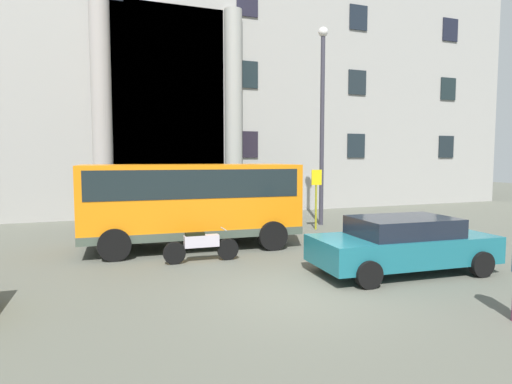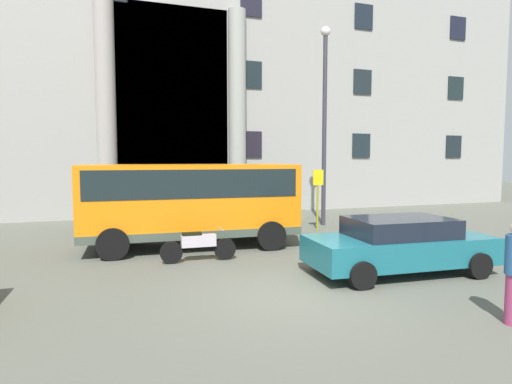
# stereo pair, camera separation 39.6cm
# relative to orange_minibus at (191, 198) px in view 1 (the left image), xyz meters

# --- Properties ---
(ground_plane) EXTENTS (80.00, 64.00, 0.12)m
(ground_plane) POSITION_rel_orange_minibus_xyz_m (1.23, -5.50, -1.64)
(ground_plane) COLOR #57584D
(office_building_facade) EXTENTS (40.73, 9.69, 16.04)m
(office_building_facade) POSITION_rel_orange_minibus_xyz_m (1.22, 11.98, 6.44)
(office_building_facade) COLOR #999793
(office_building_facade) RESTS_ON ground_plane
(orange_minibus) EXTENTS (6.72, 2.99, 2.63)m
(orange_minibus) POSITION_rel_orange_minibus_xyz_m (0.00, 0.00, 0.00)
(orange_minibus) COLOR orange
(orange_minibus) RESTS_ON ground_plane
(bus_stop_sign) EXTENTS (0.44, 0.08, 2.38)m
(bus_stop_sign) POSITION_rel_orange_minibus_xyz_m (5.31, 1.57, -0.10)
(bus_stop_sign) COLOR olive
(bus_stop_sign) RESTS_ON ground_plane
(hedge_planter_west) EXTENTS (2.09, 0.99, 1.38)m
(hedge_planter_west) POSITION_rel_orange_minibus_xyz_m (0.01, 5.34, -0.92)
(hedge_planter_west) COLOR #6B5F5B
(hedge_planter_west) RESTS_ON ground_plane
(hedge_planter_entrance_left) EXTENTS (1.78, 0.99, 1.45)m
(hedge_planter_entrance_left) POSITION_rel_orange_minibus_xyz_m (5.23, 4.87, -0.88)
(hedge_planter_entrance_left) COLOR gray
(hedge_planter_entrance_left) RESTS_ON ground_plane
(parked_coupe_end) EXTENTS (4.61, 2.27, 1.38)m
(parked_coupe_end) POSITION_rel_orange_minibus_xyz_m (4.29, -4.81, -0.86)
(parked_coupe_end) COLOR #1A616F
(parked_coupe_end) RESTS_ON ground_plane
(scooter_by_planter) EXTENTS (2.08, 0.55, 0.89)m
(scooter_by_planter) POSITION_rel_orange_minibus_xyz_m (-0.20, -2.06, -1.12)
(scooter_by_planter) COLOR black
(scooter_by_planter) RESTS_ON ground_plane
(lamppost_plaza_centre) EXTENTS (0.40, 0.40, 8.21)m
(lamppost_plaza_centre) POSITION_rel_orange_minibus_xyz_m (6.10, 2.60, 3.16)
(lamppost_plaza_centre) COLOR #34323E
(lamppost_plaza_centre) RESTS_ON ground_plane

